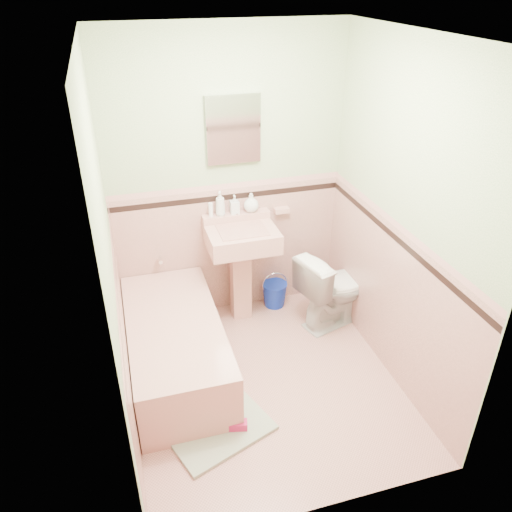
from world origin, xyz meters
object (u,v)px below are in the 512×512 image
object	(u,v)px
soap_bottle_left	(220,203)
soap_bottle_mid	(235,204)
sink	(242,275)
bucket	(275,294)
shoe	(237,425)
bathtub	(176,348)
toilet	(336,288)
medicine_cabinet	(233,129)
soap_bottle_right	(251,202)

from	to	relation	value
soap_bottle_left	soap_bottle_mid	xyz separation A→B (m)	(0.12, 0.00, -0.02)
sink	bucket	world-z (taller)	sink
bucket	shoe	size ratio (longest dim) A/B	1.58
bathtub	toilet	bearing A→B (deg)	10.00
medicine_cabinet	soap_bottle_right	bearing A→B (deg)	-12.45
sink	bucket	bearing A→B (deg)	19.28
bathtub	soap_bottle_mid	distance (m)	1.29
soap_bottle_right	soap_bottle_left	bearing A→B (deg)	180.00
soap_bottle_right	shoe	distance (m)	1.83
bathtub	toilet	xyz separation A→B (m)	(1.46, 0.26, 0.13)
sink	bucket	size ratio (longest dim) A/B	3.91
sink	soap_bottle_left	xyz separation A→B (m)	(-0.13, 0.18, 0.63)
bathtub	soap_bottle_mid	xyz separation A→B (m)	(0.67, 0.71, 0.84)
soap_bottle_right	soap_bottle_mid	bearing A→B (deg)	180.00
soap_bottle_mid	shoe	world-z (taller)	soap_bottle_mid
medicine_cabinet	soap_bottle_left	distance (m)	0.63
bucket	soap_bottle_left	bearing A→B (deg)	172.99
medicine_cabinet	soap_bottle_left	world-z (taller)	medicine_cabinet
toilet	medicine_cabinet	bearing A→B (deg)	40.72
soap_bottle_mid	soap_bottle_right	bearing A→B (deg)	0.00
bathtub	soap_bottle_right	xyz separation A→B (m)	(0.82, 0.71, 0.84)
medicine_cabinet	soap_bottle_right	xyz separation A→B (m)	(0.14, -0.03, -0.63)
bathtub	shoe	distance (m)	0.81
bathtub	soap_bottle_right	bearing A→B (deg)	41.03
shoe	soap_bottle_left	bearing A→B (deg)	93.47
soap_bottle_left	soap_bottle_mid	world-z (taller)	soap_bottle_left
bathtub	soap_bottle_right	distance (m)	1.37
sink	soap_bottle_right	bearing A→B (deg)	52.96
sink	medicine_cabinet	xyz separation A→B (m)	(0.00, 0.21, 1.24)
soap_bottle_mid	bucket	distance (m)	1.01
soap_bottle_left	medicine_cabinet	bearing A→B (deg)	12.54
bathtub	shoe	bearing A→B (deg)	-67.53
shoe	bucket	bearing A→B (deg)	75.39
soap_bottle_left	soap_bottle_mid	distance (m)	0.13
toilet	shoe	distance (m)	1.55
soap_bottle_right	shoe	bearing A→B (deg)	-109.68
soap_bottle_mid	shoe	size ratio (longest dim) A/B	1.12
medicine_cabinet	shoe	xyz separation A→B (m)	(-0.38, -1.47, -1.64)
soap_bottle_mid	bucket	size ratio (longest dim) A/B	0.71
sink	soap_bottle_left	distance (m)	0.67
soap_bottle_left	bathtub	bearing A→B (deg)	-127.52
bathtub	soap_bottle_mid	size ratio (longest dim) A/B	9.04
bathtub	medicine_cabinet	bearing A→B (deg)	47.42
bathtub	medicine_cabinet	size ratio (longest dim) A/B	2.72
bucket	sink	bearing A→B (deg)	-160.72
medicine_cabinet	soap_bottle_mid	bearing A→B (deg)	-109.62
soap_bottle_right	toilet	bearing A→B (deg)	-35.10
shoe	toilet	bearing A→B (deg)	53.49
shoe	sink	bearing A→B (deg)	86.34
sink	medicine_cabinet	distance (m)	1.26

